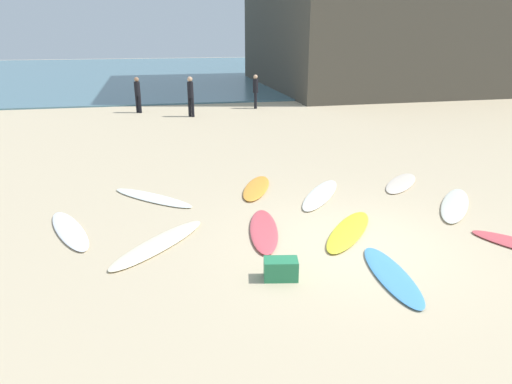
% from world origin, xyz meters
% --- Properties ---
extents(ground_plane, '(120.00, 120.00, 0.00)m').
position_xyz_m(ground_plane, '(0.00, 0.00, 0.00)').
color(ground_plane, '#C6B28E').
extents(ocean_water, '(120.00, 40.00, 0.08)m').
position_xyz_m(ocean_water, '(0.00, 38.10, 0.04)').
color(ocean_water, slate).
rests_on(ocean_water, ground_plane).
extents(surfboard_1, '(2.12, 2.27, 0.07)m').
position_xyz_m(surfboard_1, '(-3.77, 0.74, 0.04)').
color(surfboard_1, '#F8ECC5').
rests_on(surfboard_1, ground_plane).
extents(surfboard_2, '(1.32, 2.33, 0.07)m').
position_xyz_m(surfboard_2, '(-5.57, 1.74, 0.04)').
color(surfboard_2, white).
rests_on(surfboard_2, ground_plane).
extents(surfboard_3, '(1.87, 2.16, 0.08)m').
position_xyz_m(surfboard_3, '(0.05, 0.55, 0.04)').
color(surfboard_3, yellow).
rests_on(surfboard_3, ground_plane).
extents(surfboard_4, '(1.29, 2.10, 0.09)m').
position_xyz_m(surfboard_4, '(-1.26, 3.55, 0.04)').
color(surfboard_4, '#F69E35').
rests_on(surfboard_4, ground_plane).
extents(surfboard_5, '(0.69, 2.12, 0.07)m').
position_xyz_m(surfboard_5, '(0.07, -1.28, 0.03)').
color(surfboard_5, '#4895D9').
rests_on(surfboard_5, ground_plane).
extents(surfboard_6, '(2.00, 2.32, 0.08)m').
position_xyz_m(surfboard_6, '(3.08, 1.44, 0.04)').
color(surfboard_6, silver).
rests_on(surfboard_6, ground_plane).
extents(surfboard_7, '(1.85, 2.34, 0.07)m').
position_xyz_m(surfboard_7, '(0.21, 2.75, 0.04)').
color(surfboard_7, white).
rests_on(surfboard_7, ground_plane).
extents(surfboard_8, '(0.92, 2.27, 0.09)m').
position_xyz_m(surfboard_8, '(-1.65, 0.92, 0.04)').
color(surfboard_8, '#E3515B').
rests_on(surfboard_8, ground_plane).
extents(surfboard_9, '(1.77, 1.85, 0.06)m').
position_xyz_m(surfboard_9, '(2.63, 3.19, 0.03)').
color(surfboard_9, '#F1DFCC').
rests_on(surfboard_9, ground_plane).
extents(surfboard_10, '(2.13, 2.05, 0.06)m').
position_xyz_m(surfboard_10, '(-3.90, 3.38, 0.03)').
color(surfboard_10, white).
rests_on(surfboard_10, ground_plane).
extents(beachgoer_near, '(0.40, 0.40, 1.85)m').
position_xyz_m(beachgoer_near, '(-2.16, 14.37, 1.04)').
color(beachgoer_near, black).
rests_on(beachgoer_near, ground_plane).
extents(beachgoer_mid, '(0.40, 0.40, 1.72)m').
position_xyz_m(beachgoer_mid, '(-4.63, 15.96, 0.96)').
color(beachgoer_mid, black).
rests_on(beachgoer_mid, ground_plane).
extents(beachgoer_far, '(0.34, 0.34, 1.71)m').
position_xyz_m(beachgoer_far, '(1.27, 16.06, 0.96)').
color(beachgoer_far, black).
rests_on(beachgoer_far, ground_plane).
extents(beach_cooler, '(0.61, 0.42, 0.35)m').
position_xyz_m(beach_cooler, '(-1.78, -0.95, 0.18)').
color(beach_cooler, '#287F51').
rests_on(beach_cooler, ground_plane).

